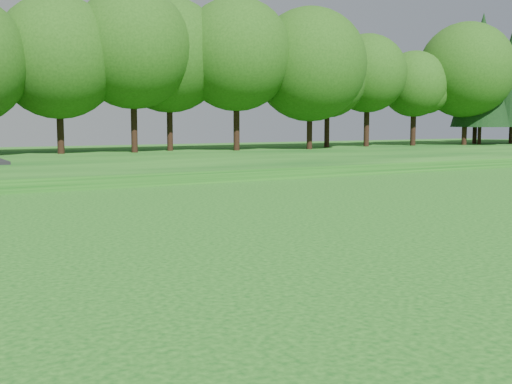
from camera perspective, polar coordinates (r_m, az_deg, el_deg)
berm at (r=46.39m, az=-7.27°, el=2.95°), size 130.00×30.00×0.60m
walking_path at (r=33.97m, az=1.95°, el=1.31°), size 130.00×1.60×0.04m
treeline at (r=50.28m, az=-9.20°, el=12.07°), size 104.00×7.00×15.00m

